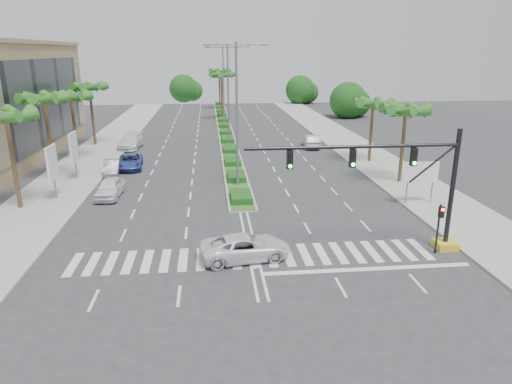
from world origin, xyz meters
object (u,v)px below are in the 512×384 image
(car_right, at_px, (311,141))
(car_crossing, at_px, (245,247))
(car_parked_c, at_px, (130,162))
(car_parked_b, at_px, (112,167))
(car_parked_d, at_px, (131,141))
(car_parked_a, at_px, (110,188))

(car_right, bearing_deg, car_crossing, 75.31)
(car_parked_c, bearing_deg, car_right, 17.23)
(car_parked_c, relative_size, car_right, 1.05)
(car_parked_b, relative_size, car_right, 0.85)
(car_parked_d, relative_size, car_right, 1.19)
(car_parked_b, xyz_separation_m, car_parked_d, (-0.12, 12.23, 0.16))
(car_parked_b, height_order, car_parked_d, car_parked_d)
(car_parked_a, height_order, car_right, car_right)
(car_parked_a, height_order, car_parked_c, car_parked_a)
(car_parked_c, distance_m, car_right, 21.99)
(car_parked_c, xyz_separation_m, car_right, (20.32, 8.42, 0.09))
(car_parked_a, distance_m, car_parked_b, 7.53)
(car_parked_c, bearing_deg, car_parked_d, 93.09)
(car_crossing, bearing_deg, car_parked_c, 15.09)
(car_parked_b, distance_m, car_crossing, 22.89)
(car_parked_d, bearing_deg, car_parked_b, -84.21)
(car_parked_a, relative_size, car_crossing, 0.87)
(car_parked_b, distance_m, car_parked_c, 2.43)
(car_parked_d, distance_m, car_crossing, 34.13)
(car_crossing, bearing_deg, car_parked_b, 20.30)
(car_parked_d, bearing_deg, car_right, 0.46)
(car_crossing, height_order, car_right, car_right)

